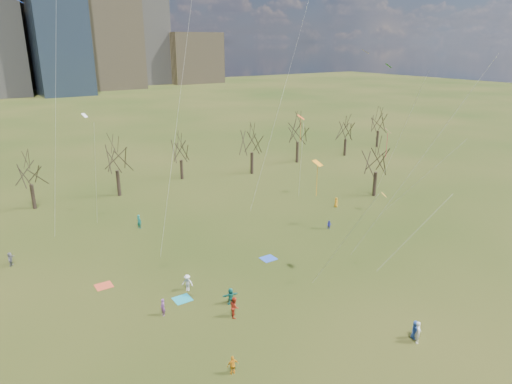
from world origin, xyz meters
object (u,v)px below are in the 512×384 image
blanket_navy (268,258)px  blanket_teal (182,299)px  person_2 (235,307)px  person_4 (233,365)px  blanket_crimson (104,286)px  person_1 (418,332)px  person_0 (415,330)px

blanket_navy → blanket_teal: bearing=-168.0°
blanket_teal → person_2: (2.64, -5.08, 0.93)m
person_4 → person_2: bearing=-111.8°
blanket_crimson → person_1: bearing=-51.0°
blanket_teal → person_0: bearing=-50.0°
blanket_teal → blanket_navy: same height
person_1 → person_4: person_1 is taller
blanket_teal → person_2: 5.80m
blanket_navy → person_0: size_ratio=1.02×
person_0 → person_1: person_1 is taller
person_0 → person_4: person_0 is taller
person_0 → person_2: person_2 is taller
person_1 → blanket_teal: bearing=88.9°
blanket_navy → person_2: 11.66m
person_2 → person_0: bearing=-109.4°
blanket_navy → person_2: bearing=-139.6°
blanket_crimson → person_1: 29.18m
blanket_crimson → person_4: person_4 is taller
person_0 → person_4: 15.05m
blanket_crimson → person_1: (18.34, -22.68, 0.91)m
blanket_navy → person_1: (1.43, -18.63, 0.91)m
person_0 → person_4: bearing=162.8°
blanket_crimson → blanket_navy: bearing=-13.5°
blanket_navy → person_4: 18.67m
blanket_teal → person_0: size_ratio=1.02×
person_0 → person_1: size_ratio=0.85×
person_1 → person_2: person_2 is taller
person_0 → person_4: (-14.37, 4.50, -0.03)m
blanket_teal → person_4: size_ratio=1.06×
person_0 → blanket_teal: bearing=130.1°
person_4 → person_1: bearing=170.8°
blanket_crimson → person_1: person_1 is taller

